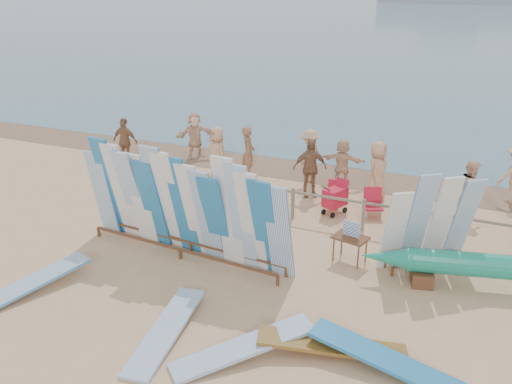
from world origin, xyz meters
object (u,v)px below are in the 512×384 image
at_px(stroller, 335,201).
at_px(beach_chair_left, 334,203).
at_px(outrigger_canoe, 504,269).
at_px(beachgoer_4, 310,168).
at_px(beachgoer_extra_1, 125,141).
at_px(beachgoer_3, 309,155).
at_px(beachgoer_8, 470,189).
at_px(flat_board_b, 244,356).
at_px(beach_chair_right, 373,209).
at_px(beachgoer_0, 217,153).
at_px(flat_board_d, 384,369).
at_px(flat_board_e, 30,292).
at_px(vendor_table, 350,248).
at_px(beachgoer_1, 248,153).
at_px(beachgoer_11, 195,135).
at_px(main_surfboard_rack, 183,208).
at_px(side_surfboard_rack, 430,225).
at_px(flat_board_c, 332,352).
at_px(beachgoer_5, 342,162).
at_px(beachgoer_6, 377,171).
at_px(flat_board_a, 166,335).

bearing_deg(stroller, beach_chair_left, 134.87).
relative_size(outrigger_canoe, beachgoer_4, 3.27).
bearing_deg(beachgoer_extra_1, stroller, 168.24).
xyz_separation_m(beachgoer_3, beachgoer_8, (5.09, -1.04, -0.05)).
distance_m(flat_board_b, beach_chair_right, 7.11).
bearing_deg(beachgoer_0, flat_board_d, -9.89).
bearing_deg(beachgoer_3, beachgoer_0, -62.11).
xyz_separation_m(flat_board_e, beachgoer_4, (3.69, 7.81, 0.91)).
height_order(vendor_table, beachgoer_1, beachgoer_1).
height_order(flat_board_e, beachgoer_11, beachgoer_11).
relative_size(main_surfboard_rack, beachgoer_4, 3.10).
bearing_deg(beachgoer_1, beachgoer_0, 92.03).
relative_size(side_surfboard_rack, flat_board_b, 0.91).
bearing_deg(flat_board_c, side_surfboard_rack, -33.87).
bearing_deg(vendor_table, beachgoer_1, 149.96).
bearing_deg(vendor_table, main_surfboard_rack, -147.81).
bearing_deg(beachgoer_3, beachgoer_11, -92.45).
height_order(beach_chair_left, beachgoer_0, beachgoer_0).
bearing_deg(flat_board_c, flat_board_d, -112.82).
distance_m(main_surfboard_rack, beachgoer_5, 6.76).
relative_size(beach_chair_left, beachgoer_6, 0.47).
bearing_deg(beachgoer_extra_1, side_surfboard_rack, 159.69).
bearing_deg(beachgoer_5, beachgoer_4, 65.04).
relative_size(beachgoer_6, beachgoer_8, 1.11).
bearing_deg(beachgoer_0, flat_board_e, -56.41).
height_order(beachgoer_8, beachgoer_0, beachgoer_0).
height_order(outrigger_canoe, beachgoer_0, beachgoer_0).
bearing_deg(flat_board_b, beachgoer_0, 162.09).
bearing_deg(side_surfboard_rack, beach_chair_left, 104.23).
distance_m(outrigger_canoe, beachgoer_0, 9.69).
bearing_deg(flat_board_d, beachgoer_5, 26.80).
bearing_deg(outrigger_canoe, flat_board_d, -129.99).
distance_m(flat_board_a, beachgoer_3, 9.29).
distance_m(outrigger_canoe, flat_board_c, 4.47).
height_order(outrigger_canoe, beachgoer_extra_1, beachgoer_extra_1).
distance_m(beachgoer_1, beachgoer_0, 1.03).
relative_size(main_surfboard_rack, flat_board_d, 2.09).
height_order(flat_board_d, beachgoer_0, beachgoer_0).
height_order(side_surfboard_rack, beach_chair_left, side_surfboard_rack).
bearing_deg(vendor_table, beachgoer_8, 72.00).
height_order(main_surfboard_rack, flat_board_c, main_surfboard_rack).
distance_m(beach_chair_right, beachgoer_0, 5.61).
distance_m(flat_board_a, flat_board_d, 4.03).
bearing_deg(beachgoer_8, flat_board_c, 168.45).
relative_size(outrigger_canoe, vendor_table, 5.71).
bearing_deg(beachgoer_extra_1, vendor_table, 154.57).
bearing_deg(beachgoer_4, flat_board_a, -125.11).
xyz_separation_m(beach_chair_left, beach_chair_right, (1.13, 0.03, -0.01)).
xyz_separation_m(beachgoer_6, beachgoer_0, (-5.26, -0.35, -0.01)).
relative_size(beachgoer_6, beachgoer_5, 1.19).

